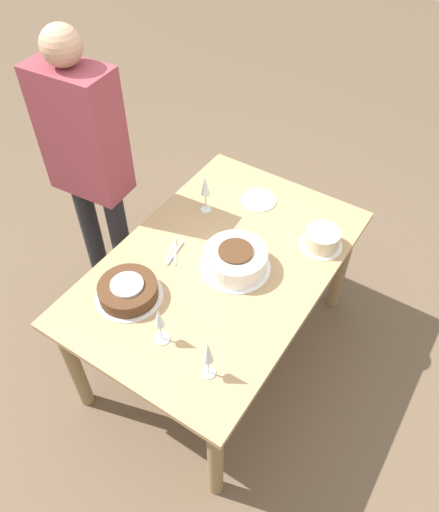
{
  "coord_description": "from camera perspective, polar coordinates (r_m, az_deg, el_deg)",
  "views": [
    {
      "loc": [
        1.34,
        0.87,
        2.5
      ],
      "look_at": [
        0.0,
        0.0,
        0.78
      ],
      "focal_mm": 35.0,
      "sensor_mm": 36.0,
      "label": 1
    }
  ],
  "objects": [
    {
      "name": "cake_back_decorated",
      "position": [
        2.49,
        11.64,
        1.92
      ],
      "size": [
        0.21,
        0.21,
        0.09
      ],
      "color": "white",
      "rests_on": "dining_table"
    },
    {
      "name": "person_cutting",
      "position": [
        2.66,
        -14.92,
        11.04
      ],
      "size": [
        0.25,
        0.42,
        1.66
      ],
      "rotation": [
        0.0,
        0.0,
        1.65
      ],
      "color": "#232328",
      "rests_on": "ground_plane"
    },
    {
      "name": "ground_plane",
      "position": [
        2.97,
        0.0,
        -10.35
      ],
      "size": [
        12.0,
        12.0,
        0.0
      ],
      "primitive_type": "plane",
      "color": "brown"
    },
    {
      "name": "cake_center_white",
      "position": [
        2.33,
        1.84,
        -0.41
      ],
      "size": [
        0.34,
        0.34,
        0.12
      ],
      "color": "white",
      "rests_on": "dining_table"
    },
    {
      "name": "cake_front_chocolate",
      "position": [
        2.26,
        -10.4,
        -3.92
      ],
      "size": [
        0.31,
        0.31,
        0.09
      ],
      "color": "white",
      "rests_on": "dining_table"
    },
    {
      "name": "fork_pile",
      "position": [
        2.44,
        -5.25,
        0.55
      ],
      "size": [
        0.18,
        0.12,
        0.01
      ],
      "color": "silver",
      "rests_on": "dining_table"
    },
    {
      "name": "wine_glass_near",
      "position": [
        2.03,
        -6.91,
        -7.32
      ],
      "size": [
        0.07,
        0.07,
        0.2
      ],
      "color": "silver",
      "rests_on": "dining_table"
    },
    {
      "name": "dessert_plate_left",
      "position": [
        2.72,
        4.48,
        6.4
      ],
      "size": [
        0.19,
        0.19,
        0.01
      ],
      "color": "silver",
      "rests_on": "dining_table"
    },
    {
      "name": "wine_glass_far",
      "position": [
        1.91,
        -1.35,
        -11.09
      ],
      "size": [
        0.06,
        0.06,
        0.21
      ],
      "color": "silver",
      "rests_on": "dining_table"
    },
    {
      "name": "dining_table",
      "position": [
        2.46,
        0.0,
        -2.43
      ],
      "size": [
        1.48,
        0.98,
        0.73
      ],
      "color": "tan",
      "rests_on": "ground_plane"
    },
    {
      "name": "wine_glass_extra",
      "position": [
        2.56,
        -1.63,
        7.85
      ],
      "size": [
        0.06,
        0.06,
        0.22
      ],
      "color": "silver",
      "rests_on": "dining_table"
    }
  ]
}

